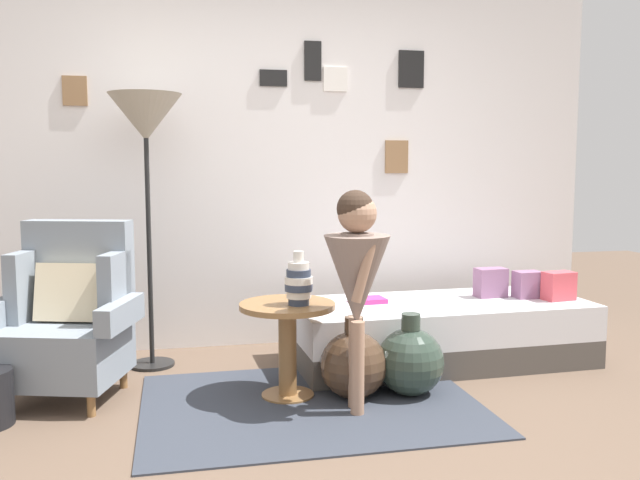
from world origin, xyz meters
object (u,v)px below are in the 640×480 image
Objects in this scene: daybed at (440,332)px; book_on_daybed at (368,300)px; vase_striped at (299,282)px; floor_lamp at (146,127)px; demijohn_near at (354,364)px; side_table at (287,331)px; armchair at (69,319)px; demijohn_far at (410,361)px; person_child at (357,271)px.

daybed is 0.53m from book_on_daybed.
floor_lamp is at bearing 134.19° from vase_striped.
floor_lamp reaches higher than demijohn_near.
demijohn_near is (0.35, -0.09, -0.19)m from side_table.
vase_striped reaches higher than book_on_daybed.
armchair is at bearing 166.44° from side_table.
demijohn_near is (1.10, -0.85, -1.33)m from floor_lamp.
side_table is at bearing 131.28° from vase_striped.
armchair is 1.26m from floor_lamp.
armchair reaches higher than book_on_daybed.
daybed is 4.15× the size of demijohn_far.
floor_lamp is (-1.84, 0.31, 1.32)m from daybed.
person_child is (0.31, -0.30, 0.37)m from side_table.
vase_striped is at bearing -133.57° from book_on_daybed.
daybed is 1.19m from side_table.
person_child is 2.50× the size of demijohn_far.
person_child is at bearing -101.69° from demijohn_near.
person_child is 5.26× the size of book_on_daybed.
person_child is (-0.78, -0.75, 0.54)m from daybed.
demijohn_near is at bearing -13.65° from armchair.
vase_striped is 1.44m from floor_lamp.
floor_lamp is 1.93m from demijohn_near.
side_table is 1.16× the size of demijohn_near.
demijohn_far is at bearing -11.96° from armchair.
side_table is at bearing -13.56° from armchair.
vase_striped is 0.63× the size of demijohn_far.
vase_striped is at bearing -45.81° from floor_lamp.
demijohn_near is (1.53, -0.37, -0.25)m from armchair.
vase_striped is at bearing -15.62° from armchair.
vase_striped is 0.64× the size of demijohn_near.
book_on_daybed is 0.48× the size of demijohn_near.
person_child reaches higher than demijohn_far.
person_child is (1.06, -1.06, -0.77)m from floor_lamp.
book_on_daybed is (0.56, 0.59, -0.24)m from vase_striped.
vase_striped is 0.78m from demijohn_far.
book_on_daybed is (1.79, 0.25, -0.02)m from armchair.
daybed is 2.28m from floor_lamp.
person_child reaches higher than armchair.
demijohn_far is at bearing 27.45° from person_child.
floor_lamp is 3.77× the size of demijohn_near.
demijohn_near is at bearing 78.31° from person_child.
person_child is at bearing -45.10° from floor_lamp.
side_table is 0.41m from demijohn_near.
book_on_daybed is 0.48× the size of demijohn_far.
person_child is (1.49, -0.58, 0.30)m from armchair.
book_on_daybed is (1.36, -0.24, -1.10)m from floor_lamp.
demijohn_far is (0.06, -0.64, -0.22)m from book_on_daybed.
side_table is at bearing 170.86° from demijohn_far.
armchair is 2.09× the size of demijohn_far.
floor_lamp is at bearing 170.44° from daybed.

